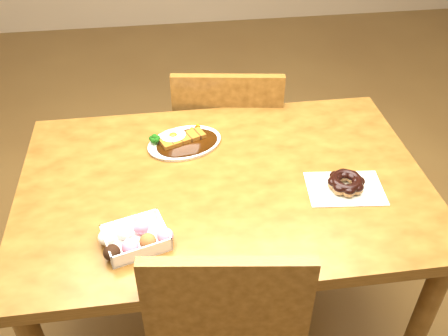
{
  "coord_description": "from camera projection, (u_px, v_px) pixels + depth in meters",
  "views": [
    {
      "loc": [
        -0.16,
        -1.12,
        1.7
      ],
      "look_at": [
        -0.0,
        -0.02,
        0.81
      ],
      "focal_mm": 40.0,
      "sensor_mm": 36.0,
      "label": 1
    }
  ],
  "objects": [
    {
      "name": "katsu_curry_plate",
      "position": [
        183.0,
        141.0,
        1.6
      ],
      "size": [
        0.28,
        0.23,
        0.05
      ],
      "rotation": [
        0.0,
        0.0,
        0.31
      ],
      "color": "white",
      "rests_on": "table"
    },
    {
      "name": "table",
      "position": [
        224.0,
        204.0,
        1.53
      ],
      "size": [
        1.2,
        0.8,
        0.75
      ],
      "color": "#4F2F0F",
      "rests_on": "ground"
    },
    {
      "name": "chair_far",
      "position": [
        227.0,
        146.0,
        2.07
      ],
      "size": [
        0.48,
        0.48,
        0.87
      ],
      "rotation": [
        0.0,
        0.0,
        2.99
      ],
      "color": "#4F2F0F",
      "rests_on": "ground"
    },
    {
      "name": "donut_box",
      "position": [
        135.0,
        238.0,
        1.26
      ],
      "size": [
        0.19,
        0.16,
        0.04
      ],
      "rotation": [
        0.0,
        0.0,
        0.28
      ],
      "color": "white",
      "rests_on": "table"
    },
    {
      "name": "pon_de_ring",
      "position": [
        346.0,
        183.0,
        1.43
      ],
      "size": [
        0.23,
        0.17,
        0.04
      ],
      "rotation": [
        0.0,
        0.0,
        -0.1
      ],
      "color": "silver",
      "rests_on": "table"
    },
    {
      "name": "ground",
      "position": [
        224.0,
        327.0,
        1.94
      ],
      "size": [
        6.0,
        6.0,
        0.0
      ],
      "primitive_type": "plane",
      "color": "brown",
      "rests_on": "ground"
    }
  ]
}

